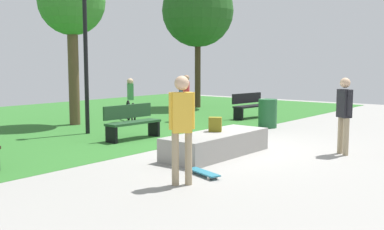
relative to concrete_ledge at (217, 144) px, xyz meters
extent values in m
plane|color=gray|center=(0.90, 0.20, -0.25)|extent=(28.00, 28.00, 0.00)
cube|color=#2D6B28|center=(0.90, 7.84, -0.25)|extent=(26.60, 12.73, 0.01)
cube|color=gray|center=(0.00, 0.00, 0.00)|extent=(2.76, 0.98, 0.50)
cube|color=olive|center=(0.13, 0.14, 0.41)|extent=(0.31, 0.34, 0.32)
cylinder|color=tan|center=(1.77, -2.20, 0.16)|extent=(0.12, 0.12, 0.82)
cylinder|color=tan|center=(1.90, -2.03, 0.16)|extent=(0.12, 0.12, 0.82)
cube|color=black|center=(1.83, -2.12, 0.88)|extent=(0.35, 0.38, 0.62)
cylinder|color=black|center=(1.73, -2.25, 0.91)|extent=(0.09, 0.09, 0.57)
cylinder|color=black|center=(1.93, -1.98, 0.91)|extent=(0.09, 0.09, 0.57)
sphere|color=tan|center=(1.83, -2.12, 1.33)|extent=(0.22, 0.22, 0.22)
cylinder|color=tan|center=(-2.44, -0.91, 0.19)|extent=(0.12, 0.12, 0.88)
cylinder|color=tan|center=(-2.28, -1.06, 0.19)|extent=(0.12, 0.12, 0.88)
cube|color=gold|center=(-2.36, -0.98, 0.96)|extent=(0.37, 0.36, 0.66)
cylinder|color=gold|center=(-2.48, -0.87, 0.99)|extent=(0.09, 0.09, 0.61)
cylinder|color=gold|center=(-2.24, -1.10, 0.99)|extent=(0.09, 0.09, 0.61)
sphere|color=tan|center=(-2.36, -0.98, 1.44)|extent=(0.24, 0.24, 0.24)
cube|color=teal|center=(-1.65, -0.89, -0.18)|extent=(0.45, 0.82, 0.02)
cylinder|color=silver|center=(-1.64, -0.60, -0.22)|extent=(0.05, 0.06, 0.06)
cylinder|color=silver|center=(-1.49, -0.66, -0.22)|extent=(0.05, 0.06, 0.06)
cylinder|color=silver|center=(-1.82, -1.13, -0.22)|extent=(0.05, 0.06, 0.06)
cylinder|color=silver|center=(-1.67, -1.18, -0.22)|extent=(0.05, 0.06, 0.06)
cube|color=black|center=(6.26, 2.93, 0.20)|extent=(1.64, 0.63, 0.06)
cube|color=black|center=(6.28, 3.15, 0.48)|extent=(1.60, 0.25, 0.36)
cube|color=black|center=(6.99, 2.84, -0.02)|extent=(0.13, 0.40, 0.45)
cube|color=black|center=(5.53, 3.02, -0.02)|extent=(0.13, 0.40, 0.45)
cube|color=#1E4223|center=(0.33, 2.93, 0.20)|extent=(1.62, 0.52, 0.06)
cube|color=#1E4223|center=(0.35, 3.15, 0.48)|extent=(1.60, 0.14, 0.36)
cube|color=black|center=(1.07, 2.89, -0.02)|extent=(0.10, 0.40, 0.45)
cube|color=black|center=(-0.40, 2.96, -0.02)|extent=(0.10, 0.40, 0.45)
cylinder|color=brown|center=(1.22, 6.57, 1.41)|extent=(0.34, 0.34, 3.32)
sphere|color=#387F2D|center=(1.22, 6.57, 3.71)|extent=(2.14, 2.14, 2.14)
cylinder|color=#42301E|center=(8.32, 7.01, 1.42)|extent=(0.26, 0.26, 3.34)
sphere|color=#23561E|center=(8.32, 7.01, 4.04)|extent=(3.17, 3.17, 3.17)
cylinder|color=black|center=(0.23, 4.69, 1.68)|extent=(0.12, 0.12, 3.86)
cylinder|color=#1E592D|center=(4.54, 1.30, 0.20)|extent=(0.58, 0.58, 0.89)
cylinder|color=#3F5184|center=(4.28, 4.35, 0.14)|extent=(0.12, 0.12, 0.78)
cylinder|color=#3F5184|center=(4.10, 4.23, 0.14)|extent=(0.12, 0.12, 0.78)
cube|color=red|center=(4.19, 4.29, 0.82)|extent=(0.38, 0.34, 0.58)
cylinder|color=red|center=(4.33, 4.38, 0.84)|extent=(0.09, 0.09, 0.54)
cylinder|color=red|center=(4.05, 4.20, 0.84)|extent=(0.09, 0.09, 0.54)
sphere|color=#9E7556|center=(4.19, 4.29, 1.25)|extent=(0.21, 0.21, 0.21)
cube|color=#1E4C8C|center=(4.11, 4.43, 0.85)|extent=(0.31, 0.28, 0.36)
torus|color=black|center=(3.23, 6.17, 0.08)|extent=(0.46, 0.62, 0.72)
torus|color=black|center=(2.60, 5.27, 0.08)|extent=(0.46, 0.62, 0.72)
cube|color=#2659A5|center=(2.91, 5.72, 0.28)|extent=(0.60, 0.83, 0.08)
cube|color=#3F8C4C|center=(2.91, 5.72, 0.78)|extent=(0.31, 0.33, 0.56)
sphere|color=tan|center=(2.91, 5.72, 1.13)|extent=(0.22, 0.22, 0.22)
camera|label=1|loc=(-8.10, -5.79, 1.77)|focal=43.24mm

